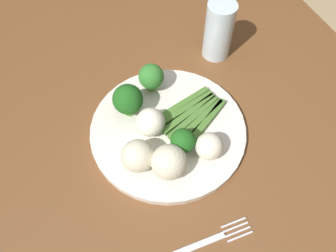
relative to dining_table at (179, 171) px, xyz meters
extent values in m
cube|color=tan|center=(0.00, 0.00, -0.66)|extent=(6.00, 6.00, 0.02)
cube|color=brown|center=(0.00, 0.00, 0.07)|extent=(1.42, 0.96, 0.04)
cylinder|color=brown|center=(-0.65, -0.42, -0.30)|extent=(0.07, 0.07, 0.70)
cylinder|color=brown|center=(-0.65, 0.42, -0.30)|extent=(0.07, 0.07, 0.70)
cylinder|color=silver|center=(-0.05, -0.01, 0.10)|extent=(0.30, 0.30, 0.01)
cube|color=#47752D|center=(-0.08, 0.04, 0.12)|extent=(0.05, 0.13, 0.01)
cube|color=#47752D|center=(-0.07, 0.04, 0.12)|extent=(0.04, 0.13, 0.01)
cube|color=#47752D|center=(-0.06, 0.04, 0.12)|extent=(0.05, 0.13, 0.01)
cube|color=#47752D|center=(-0.04, 0.05, 0.12)|extent=(0.06, 0.13, 0.01)
cube|color=#47752D|center=(-0.03, 0.05, 0.12)|extent=(0.07, 0.13, 0.01)
cube|color=#47752D|center=(-0.02, 0.06, 0.12)|extent=(0.08, 0.12, 0.01)
cylinder|color=#4C7F2B|center=(-0.11, -0.06, 0.12)|extent=(0.02, 0.02, 0.02)
sphere|color=#1E5B1C|center=(-0.11, -0.06, 0.15)|extent=(0.06, 0.06, 0.06)
cylinder|color=#609E3D|center=(-0.15, 0.00, 0.12)|extent=(0.02, 0.02, 0.02)
sphere|color=#337A2D|center=(-0.15, 0.00, 0.15)|extent=(0.05, 0.05, 0.05)
cylinder|color=#4C7F2B|center=(0.01, 0.00, 0.12)|extent=(0.02, 0.02, 0.02)
sphere|color=#1E5B1C|center=(0.01, 0.00, 0.14)|extent=(0.04, 0.04, 0.04)
sphere|color=beige|center=(0.01, -0.08, 0.14)|extent=(0.06, 0.06, 0.06)
sphere|color=beige|center=(0.04, -0.04, 0.14)|extent=(0.06, 0.06, 0.06)
sphere|color=silver|center=(0.03, 0.04, 0.13)|extent=(0.05, 0.05, 0.05)
sphere|color=white|center=(-0.05, -0.04, 0.14)|extent=(0.05, 0.05, 0.05)
cube|color=silver|center=(0.17, -0.06, 0.10)|extent=(0.01, 0.12, 0.00)
cube|color=silver|center=(0.19, 0.03, 0.10)|extent=(0.00, 0.05, 0.00)
cube|color=silver|center=(0.18, 0.03, 0.10)|extent=(0.00, 0.05, 0.00)
cube|color=silver|center=(0.17, 0.03, 0.10)|extent=(0.00, 0.05, 0.00)
cube|color=silver|center=(0.16, 0.03, 0.10)|extent=(0.00, 0.05, 0.00)
cylinder|color=silver|center=(-0.20, 0.18, 0.16)|extent=(0.06, 0.06, 0.13)
camera|label=1|loc=(0.27, -0.13, 0.63)|focal=34.87mm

